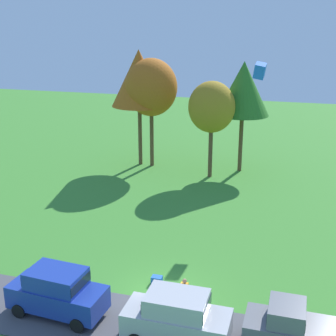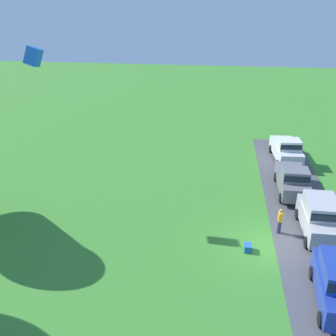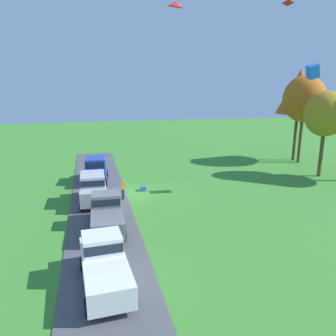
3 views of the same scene
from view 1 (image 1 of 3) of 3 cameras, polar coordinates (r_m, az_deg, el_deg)
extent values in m
plane|color=#3D842D|center=(24.58, -0.95, -15.30)|extent=(120.00, 120.00, 0.00)
cube|color=#4C4C51|center=(22.48, -3.01, -18.82)|extent=(36.00, 4.40, 0.06)
cube|color=#1E389E|center=(23.36, -13.29, -15.03)|extent=(4.74, 2.26, 1.10)
cube|color=#1E389E|center=(22.85, -13.47, -12.98)|extent=(2.73, 1.96, 0.84)
cube|color=#19232D|center=(22.85, -13.47, -12.98)|extent=(2.78, 1.93, 0.46)
cylinder|color=black|center=(23.87, -17.69, -16.23)|extent=(0.70, 0.29, 0.68)
cylinder|color=black|center=(25.05, -15.13, -14.21)|extent=(0.70, 0.29, 0.68)
cylinder|color=black|center=(22.32, -10.97, -18.30)|extent=(0.70, 0.29, 0.68)
cylinder|color=black|center=(23.58, -8.64, -15.96)|extent=(0.70, 0.29, 0.68)
cube|color=#B7B7BC|center=(21.17, 1.07, -18.33)|extent=(4.61, 1.93, 1.10)
cube|color=#B7B7BC|center=(20.61, 1.09, -16.16)|extent=(2.61, 1.78, 0.84)
cube|color=#19232D|center=(20.61, 1.09, -16.16)|extent=(2.66, 1.74, 0.46)
cylinder|color=black|center=(22.56, -2.33, -17.49)|extent=(0.68, 0.24, 0.68)
cylinder|color=black|center=(21.95, 5.88, -18.73)|extent=(0.68, 0.24, 0.68)
cube|color=slate|center=(21.38, 16.34, -18.92)|extent=(5.03, 1.97, 1.00)
cube|color=slate|center=(20.85, 14.28, -16.75)|extent=(1.52, 1.78, 0.80)
cube|color=#19232D|center=(20.85, 14.28, -16.75)|extent=(1.55, 1.75, 0.44)
cylinder|color=black|center=(22.41, 11.70, -18.19)|extent=(0.68, 0.25, 0.68)
cylinder|color=#2D334C|center=(23.33, 2.00, -16.03)|extent=(0.24, 0.24, 0.88)
cube|color=orange|center=(22.93, 2.02, -14.50)|extent=(0.36, 0.22, 0.60)
sphere|color=#9E7051|center=(22.71, 2.03, -13.60)|extent=(0.22, 0.22, 0.22)
cylinder|color=brown|center=(44.25, -3.42, 4.00)|extent=(0.36, 0.36, 5.65)
cone|color=#B25B19|center=(43.27, -3.55, 10.91)|extent=(5.08, 5.08, 5.08)
cylinder|color=brown|center=(43.82, -1.99, 3.62)|extent=(0.36, 0.36, 5.27)
ellipsoid|color=#B25B19|center=(42.89, -2.06, 9.80)|extent=(4.74, 4.74, 5.21)
cylinder|color=brown|center=(40.94, 5.19, 1.91)|extent=(0.36, 0.36, 4.42)
ellipsoid|color=olive|center=(40.02, 5.35, 7.42)|extent=(3.98, 3.98, 4.38)
cylinder|color=brown|center=(42.76, 8.85, 3.00)|extent=(0.36, 0.36, 5.20)
cone|color=#2D7023|center=(41.77, 9.17, 9.56)|extent=(4.68, 4.68, 4.68)
cube|color=blue|center=(25.46, -1.36, -13.48)|extent=(0.56, 0.40, 0.40)
cube|color=blue|center=(33.98, 11.13, 11.57)|extent=(0.94, 1.02, 1.30)
camera|label=2|loc=(34.01, -33.23, 14.98)|focal=42.00mm
camera|label=3|loc=(26.64, 64.71, -2.79)|focal=35.00mm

